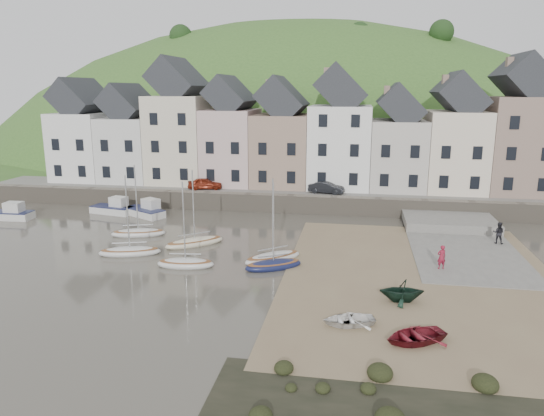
% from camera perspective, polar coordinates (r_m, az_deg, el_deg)
% --- Properties ---
extents(ground, '(160.00, 160.00, 0.00)m').
position_cam_1_polar(ground, '(35.50, -1.66, -6.91)').
color(ground, '#484339').
rests_on(ground, ground).
extents(quay_land, '(90.00, 30.00, 1.50)m').
position_cam_1_polar(quay_land, '(66.00, 3.86, 3.19)').
color(quay_land, '#386026').
rests_on(quay_land, ground).
extents(quay_street, '(70.00, 7.00, 0.10)m').
position_cam_1_polar(quay_street, '(54.62, 2.60, 1.95)').
color(quay_street, slate).
rests_on(quay_street, quay_land).
extents(seawall, '(70.00, 1.20, 1.80)m').
position_cam_1_polar(seawall, '(51.36, 2.09, 0.49)').
color(seawall, slate).
rests_on(seawall, ground).
extents(beach, '(18.00, 26.00, 0.06)m').
position_cam_1_polar(beach, '(35.12, 16.38, -7.65)').
color(beach, '#7A654A').
rests_on(beach, ground).
extents(slipway, '(8.00, 18.00, 0.12)m').
position_cam_1_polar(slipway, '(43.24, 20.52, -3.97)').
color(slipway, slate).
rests_on(slipway, ground).
extents(hillside, '(134.40, 84.00, 84.00)m').
position_cam_1_polar(hillside, '(98.15, 2.51, -4.71)').
color(hillside, '#386026').
rests_on(hillside, ground).
extents(townhouse_terrace, '(61.05, 8.00, 13.93)m').
position_cam_1_polar(townhouse_terrace, '(57.08, 4.88, 8.26)').
color(townhouse_terrace, silver).
rests_on(townhouse_terrace, quay_land).
extents(sailboat_0, '(4.81, 2.77, 6.32)m').
position_cam_1_polar(sailboat_0, '(44.79, -14.83, -2.71)').
color(sailboat_0, silver).
rests_on(sailboat_0, ground).
extents(sailboat_1, '(4.87, 2.80, 6.32)m').
position_cam_1_polar(sailboat_1, '(39.90, -15.73, -4.73)').
color(sailboat_1, silver).
rests_on(sailboat_1, ground).
extents(sailboat_2, '(4.74, 4.33, 6.32)m').
position_cam_1_polar(sailboat_2, '(41.17, -8.72, -3.82)').
color(sailboat_2, beige).
rests_on(sailboat_2, ground).
extents(sailboat_3, '(4.20, 1.97, 6.32)m').
position_cam_1_polar(sailboat_3, '(36.40, -9.72, -6.14)').
color(sailboat_3, silver).
rests_on(sailboat_3, ground).
extents(sailboat_4, '(4.45, 4.13, 6.32)m').
position_cam_1_polar(sailboat_4, '(37.10, 0.09, -5.57)').
color(sailboat_4, silver).
rests_on(sailboat_4, ground).
extents(sailboat_5, '(4.35, 3.36, 6.32)m').
position_cam_1_polar(sailboat_5, '(35.57, 0.16, -6.41)').
color(sailboat_5, '#141A41').
rests_on(sailboat_5, ground).
extents(motorboat_0, '(4.67, 2.58, 1.70)m').
position_cam_1_polar(motorboat_0, '(53.40, -17.40, 0.03)').
color(motorboat_0, silver).
rests_on(motorboat_0, ground).
extents(motorboat_1, '(4.62, 1.93, 1.70)m').
position_cam_1_polar(motorboat_1, '(54.90, -27.46, -0.53)').
color(motorboat_1, silver).
rests_on(motorboat_1, ground).
extents(motorboat_2, '(4.90, 3.74, 1.70)m').
position_cam_1_polar(motorboat_2, '(51.48, -14.07, -0.24)').
color(motorboat_2, silver).
rests_on(motorboat_2, ground).
extents(rowboat_white, '(3.23, 2.69, 0.58)m').
position_cam_1_polar(rowboat_white, '(27.67, 8.61, -12.34)').
color(rowboat_white, white).
rests_on(rowboat_white, beach).
extents(rowboat_green, '(2.83, 2.52, 1.36)m').
position_cam_1_polar(rowboat_green, '(30.96, 14.43, -8.98)').
color(rowboat_green, black).
rests_on(rowboat_green, beach).
extents(rowboat_red, '(3.90, 3.54, 0.66)m').
position_cam_1_polar(rowboat_red, '(26.63, 15.80, -13.69)').
color(rowboat_red, maroon).
rests_on(rowboat_red, beach).
extents(person_red, '(0.72, 0.59, 1.70)m').
position_cam_1_polar(person_red, '(36.86, 18.58, -5.26)').
color(person_red, maroon).
rests_on(person_red, slipway).
extents(person_dark, '(1.01, 0.89, 1.76)m').
position_cam_1_polar(person_dark, '(44.48, 24.18, -2.58)').
color(person_dark, black).
rests_on(person_dark, slipway).
extents(car_left, '(3.94, 2.29, 1.26)m').
position_cam_1_polar(car_left, '(55.59, -7.57, 2.76)').
color(car_left, maroon).
rests_on(car_left, quay_street).
extents(car_right, '(3.89, 2.02, 1.22)m').
position_cam_1_polar(car_right, '(53.20, 6.16, 2.31)').
color(car_right, black).
rests_on(car_right, quay_street).
extents(shore_rocks, '(14.00, 6.20, 0.77)m').
position_cam_1_polar(shore_rocks, '(21.88, 12.16, -20.68)').
color(shore_rocks, black).
rests_on(shore_rocks, ground).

